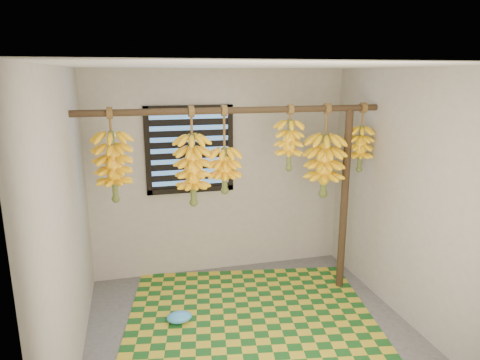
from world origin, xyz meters
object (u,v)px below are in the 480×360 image
object	(u,v)px
banana_bunch_a	(114,167)
support_post	(344,202)
banana_bunch_d	(289,145)
banana_bunch_f	(360,149)
woven_mat	(250,313)
banana_bunch_e	(324,165)
banana_bunch_b	(193,170)
banana_bunch_c	(225,170)
plastic_bag	(179,317)

from	to	relation	value
banana_bunch_a	support_post	bearing A→B (deg)	0.00
banana_bunch_d	banana_bunch_f	distance (m)	0.80
woven_mat	banana_bunch_e	world-z (taller)	banana_bunch_e
banana_bunch_b	banana_bunch_d	distance (m)	1.00
banana_bunch_b	banana_bunch_d	world-z (taller)	same
banana_bunch_a	banana_bunch_d	size ratio (longest dim) A/B	1.30
banana_bunch_c	banana_bunch_b	bearing A→B (deg)	-180.00
woven_mat	banana_bunch_b	distance (m)	1.55
support_post	banana_bunch_e	size ratio (longest dim) A/B	2.08
banana_bunch_a	banana_bunch_e	size ratio (longest dim) A/B	0.90
support_post	banana_bunch_f	xyz separation A→B (m)	(0.15, 0.00, 0.57)
banana_bunch_e	banana_bunch_f	distance (m)	0.44
plastic_bag	banana_bunch_a	size ratio (longest dim) A/B	0.29
banana_bunch_b	banana_bunch_f	distance (m)	1.79
banana_bunch_d	banana_bunch_f	xyz separation A→B (m)	(0.80, -0.00, -0.07)
banana_bunch_b	banana_bunch_c	bearing A→B (deg)	0.00
banana_bunch_f	plastic_bag	bearing A→B (deg)	-171.63
plastic_bag	banana_bunch_c	xyz separation A→B (m)	(0.52, 0.29, 1.36)
support_post	woven_mat	xyz separation A→B (m)	(-1.14, -0.31, -0.99)
support_post	woven_mat	size ratio (longest dim) A/B	0.84
banana_bunch_c	banana_bunch_f	world-z (taller)	same
woven_mat	banana_bunch_c	bearing A→B (deg)	120.50
plastic_bag	banana_bunch_d	size ratio (longest dim) A/B	0.37
support_post	banana_bunch_a	bearing A→B (deg)	180.00
banana_bunch_a	banana_bunch_e	world-z (taller)	same
plastic_bag	banana_bunch_f	bearing A→B (deg)	8.37
plastic_bag	banana_bunch_e	bearing A→B (deg)	10.46
woven_mat	banana_bunch_d	world-z (taller)	banana_bunch_d
banana_bunch_e	woven_mat	bearing A→B (deg)	-160.77
plastic_bag	banana_bunch_b	distance (m)	1.43
plastic_bag	banana_bunch_b	bearing A→B (deg)	54.24
banana_bunch_b	banana_bunch_e	size ratio (longest dim) A/B	1.00
plastic_bag	banana_bunch_f	size ratio (longest dim) A/B	0.34
woven_mat	banana_bunch_a	bearing A→B (deg)	165.88
banana_bunch_a	banana_bunch_c	world-z (taller)	same
plastic_bag	banana_bunch_f	world-z (taller)	banana_bunch_f
banana_bunch_d	banana_bunch_e	bearing A→B (deg)	-0.00
banana_bunch_c	banana_bunch_d	xyz separation A→B (m)	(0.67, 0.00, 0.22)
banana_bunch_b	banana_bunch_f	xyz separation A→B (m)	(1.78, 0.00, 0.13)
banana_bunch_a	banana_bunch_d	bearing A→B (deg)	0.00
banana_bunch_d	plastic_bag	bearing A→B (deg)	-166.17
woven_mat	banana_bunch_b	bearing A→B (deg)	148.06
banana_bunch_c	banana_bunch_f	bearing A→B (deg)	-0.00
plastic_bag	banana_bunch_b	world-z (taller)	banana_bunch_b
woven_mat	banana_bunch_b	xyz separation A→B (m)	(-0.49, 0.31, 1.44)
woven_mat	banana_bunch_c	world-z (taller)	banana_bunch_c
banana_bunch_d	banana_bunch_f	bearing A→B (deg)	-0.00
banana_bunch_b	banana_bunch_e	world-z (taller)	same
woven_mat	plastic_bag	bearing A→B (deg)	178.80
banana_bunch_c	banana_bunch_a	bearing A→B (deg)	-180.00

